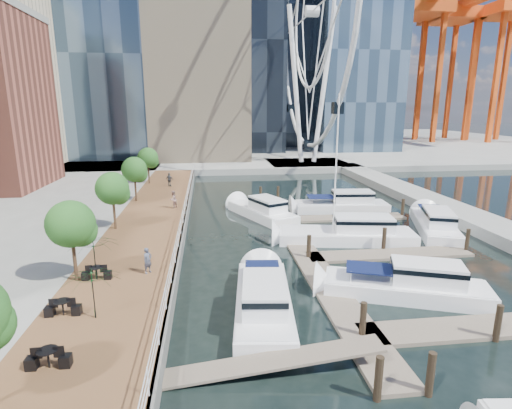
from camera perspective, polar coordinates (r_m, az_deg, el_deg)
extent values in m
plane|color=black|center=(21.07, 4.86, -16.10)|extent=(520.00, 520.00, 0.00)
cube|color=brown|center=(34.72, -15.13, -3.50)|extent=(6.00, 60.00, 1.00)
cube|color=#595954|center=(34.41, -10.18, -3.38)|extent=(0.25, 60.00, 1.00)
cube|color=gray|center=(120.36, -5.18, 8.81)|extent=(200.00, 114.00, 1.00)
cube|color=gray|center=(45.90, 24.63, -0.15)|extent=(4.00, 60.00, 1.00)
cube|color=gray|center=(72.83, 7.35, 5.65)|extent=(14.00, 12.00, 1.00)
cube|color=#6D6051|center=(30.53, 6.57, -6.26)|extent=(2.00, 32.00, 0.20)
cube|color=#6D6051|center=(22.94, 29.46, -15.05)|extent=(12.00, 2.00, 0.20)
cube|color=#6D6051|center=(30.72, 18.48, -6.77)|extent=(12.00, 2.00, 0.20)
cube|color=#6D6051|center=(39.52, 12.36, -1.87)|extent=(12.00, 2.00, 0.20)
cylinder|color=white|center=(71.66, 5.66, 16.39)|extent=(0.80, 0.80, 26.00)
cylinder|color=white|center=(72.90, 9.66, 16.22)|extent=(0.80, 0.80, 26.00)
torus|color=white|center=(73.82, 8.01, 25.65)|extent=(0.70, 44.70, 44.70)
cylinder|color=#3F2B1C|center=(24.55, -24.47, -7.25)|extent=(0.20, 0.20, 2.40)
sphere|color=#265B1E|center=(23.92, -24.96, -2.53)|extent=(2.60, 2.60, 2.60)
cylinder|color=#3F2B1C|center=(33.77, -19.57, -1.30)|extent=(0.20, 0.20, 2.40)
sphere|color=#265B1E|center=(33.32, -19.85, 2.19)|extent=(2.60, 2.60, 2.60)
cylinder|color=#3F2B1C|center=(43.34, -16.81, 2.07)|extent=(0.20, 0.20, 2.40)
sphere|color=#265B1E|center=(42.99, -17.00, 4.81)|extent=(2.60, 2.60, 2.60)
cylinder|color=#3F2B1C|center=(53.06, -15.06, 4.21)|extent=(0.20, 0.20, 2.40)
sphere|color=#265B1E|center=(52.78, -15.20, 6.46)|extent=(2.60, 2.60, 2.60)
imported|color=#454A5C|center=(24.34, -15.22, -7.72)|extent=(0.65, 0.67, 1.55)
imported|color=gray|center=(39.32, -11.76, 0.71)|extent=(1.01, 1.05, 1.70)
imported|color=#363D44|center=(50.57, -12.27, 3.50)|extent=(1.05, 0.82, 1.66)
imported|color=#103B18|center=(20.00, -22.20, -11.84)|extent=(3.29, 3.32, 2.35)
imported|color=#0F371A|center=(24.21, -22.04, -7.19)|extent=(3.57, 3.60, 2.49)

